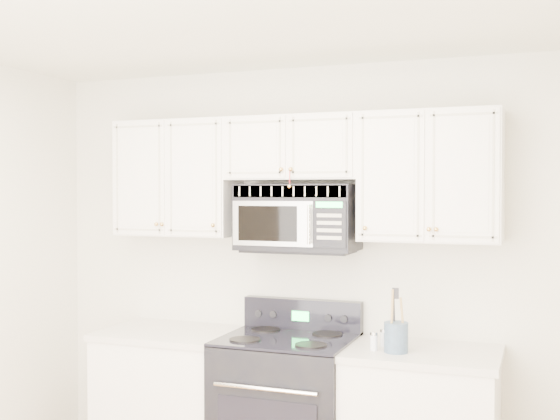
% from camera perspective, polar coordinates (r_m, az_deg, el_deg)
% --- Properties ---
extents(room, '(3.51, 3.51, 2.61)m').
position_cam_1_polar(room, '(2.92, -9.11, -8.52)').
color(room, brown).
rests_on(room, ground).
extents(base_cabinet_left, '(0.86, 0.65, 0.92)m').
position_cam_1_polar(base_cabinet_left, '(4.73, -8.83, -15.49)').
color(base_cabinet_left, silver).
rests_on(base_cabinet_left, ground).
extents(range, '(0.77, 0.70, 1.12)m').
position_cam_1_polar(range, '(4.38, 0.59, -16.08)').
color(range, black).
rests_on(range, ground).
extents(upper_cabinets, '(2.44, 0.37, 0.75)m').
position_cam_1_polar(upper_cabinets, '(4.33, 1.33, 3.17)').
color(upper_cabinets, silver).
rests_on(upper_cabinets, ground).
extents(microwave, '(0.73, 0.41, 0.40)m').
position_cam_1_polar(microwave, '(4.30, 1.47, -0.58)').
color(microwave, black).
rests_on(microwave, ground).
extents(utensil_crock, '(0.13, 0.13, 0.35)m').
position_cam_1_polar(utensil_crock, '(3.98, 9.42, -10.10)').
color(utensil_crock, '#456380').
rests_on(utensil_crock, base_cabinet_right).
extents(shaker_salt, '(0.04, 0.04, 0.10)m').
position_cam_1_polar(shaker_salt, '(4.13, 8.43, -10.22)').
color(shaker_salt, silver).
rests_on(shaker_salt, base_cabinet_right).
extents(shaker_pepper, '(0.04, 0.04, 0.10)m').
position_cam_1_polar(shaker_pepper, '(4.02, 7.64, -10.52)').
color(shaker_pepper, silver).
rests_on(shaker_pepper, base_cabinet_right).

